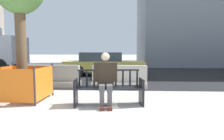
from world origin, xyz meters
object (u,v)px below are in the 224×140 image
object	(u,v)px
jersey_barrier_left	(53,78)
car_taxi_near	(103,64)
construction_fence	(23,82)
seated_person	(105,78)
jersey_barrier_centre	(119,79)
street_bench	(109,89)

from	to	relation	value
jersey_barrier_left	car_taxi_near	size ratio (longest dim) A/B	0.44
construction_fence	car_taxi_near	world-z (taller)	car_taxi_near
jersey_barrier_left	construction_fence	distance (m)	2.02
seated_person	construction_fence	bearing A→B (deg)	168.66
jersey_barrier_centre	jersey_barrier_left	world-z (taller)	same
jersey_barrier_left	car_taxi_near	world-z (taller)	car_taxi_near
street_bench	seated_person	bearing A→B (deg)	-139.76
street_bench	seated_person	size ratio (longest dim) A/B	1.32
street_bench	seated_person	xyz separation A→B (m)	(-0.08, -0.07, 0.29)
jersey_barrier_centre	street_bench	bearing A→B (deg)	-95.55
seated_person	car_taxi_near	distance (m)	6.50
construction_fence	seated_person	bearing A→B (deg)	-11.34
street_bench	jersey_barrier_centre	xyz separation A→B (m)	(0.23, 2.39, -0.06)
jersey_barrier_centre	car_taxi_near	size ratio (longest dim) A/B	0.45
seated_person	jersey_barrier_centre	world-z (taller)	seated_person
seated_person	jersey_barrier_centre	size ratio (longest dim) A/B	0.65
street_bench	jersey_barrier_centre	bearing A→B (deg)	84.45
seated_person	jersey_barrier_left	size ratio (longest dim) A/B	0.65
seated_person	construction_fence	size ratio (longest dim) A/B	1.02
jersey_barrier_centre	jersey_barrier_left	size ratio (longest dim) A/B	1.01
jersey_barrier_centre	jersey_barrier_left	distance (m)	2.50
jersey_barrier_left	construction_fence	bearing A→B (deg)	-94.27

